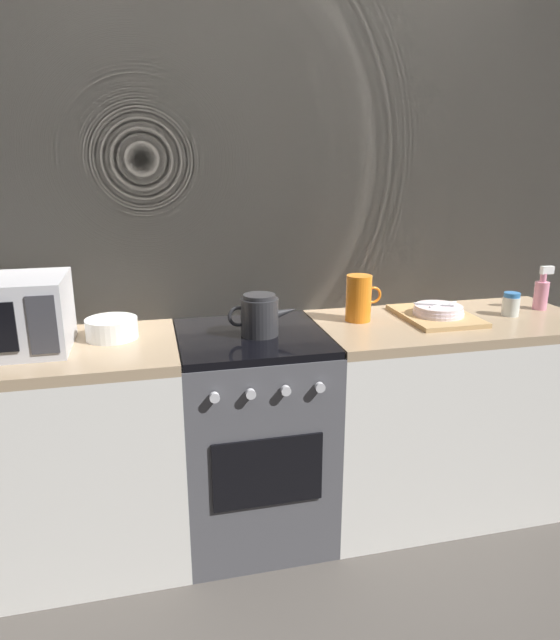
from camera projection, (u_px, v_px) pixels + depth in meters
name	position (u px, v px, depth m)	size (l,w,h in m)	color
ground_plane	(254.00, 525.00, 2.49)	(8.00, 8.00, 0.00)	#47423D
back_wall	(237.00, 248.00, 2.45)	(3.60, 0.05, 2.40)	#A39989
counter_left	(26.00, 460.00, 2.16)	(1.20, 0.60, 0.90)	silver
stove_unit	(253.00, 435.00, 2.36)	(0.60, 0.63, 0.90)	#4C4C51
counter_right	(445.00, 413.00, 2.56)	(1.20, 0.60, 0.90)	silver
microwave	(2.00, 315.00, 2.01)	(0.46, 0.35, 0.27)	#B2B2B7
kettle	(260.00, 315.00, 2.20)	(0.28, 0.15, 0.17)	#262628
mixing_bowl	(112.00, 328.00, 2.17)	(0.20, 0.20, 0.08)	silver
pitcher	(359.00, 298.00, 2.39)	(0.16, 0.11, 0.20)	orange
dish_pile	(437.00, 313.00, 2.44)	(0.30, 0.40, 0.07)	tan
spice_jar	(511.00, 304.00, 2.48)	(0.08, 0.08, 0.10)	silver
spray_bottle	(542.00, 292.00, 2.58)	(0.08, 0.06, 0.20)	pink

